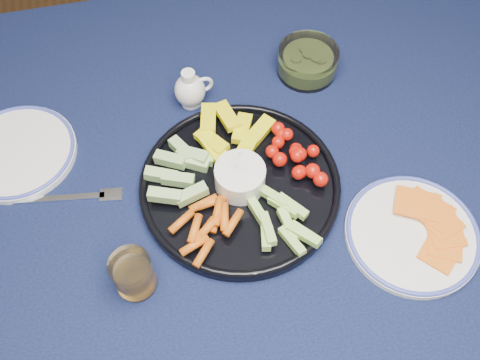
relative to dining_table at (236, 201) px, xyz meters
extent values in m
plane|color=#54351C|center=(0.00, 0.00, -0.66)|extent=(4.00, 4.00, 0.00)
cylinder|color=#482E18|center=(0.72, 0.42, -0.31)|extent=(0.07, 0.07, 0.70)
cube|color=#482E18|center=(0.00, 0.00, 0.06)|extent=(1.60, 1.00, 0.04)
cube|color=black|center=(0.00, 0.00, 0.08)|extent=(1.66, 1.06, 0.01)
cube|color=black|center=(0.00, 0.53, -0.06)|extent=(1.66, 0.01, 0.30)
cylinder|color=black|center=(0.00, -0.03, 0.10)|extent=(0.35, 0.35, 0.02)
torus|color=black|center=(0.00, -0.03, 0.11)|extent=(0.35, 0.35, 0.01)
cylinder|color=white|center=(0.00, -0.03, 0.13)|extent=(0.09, 0.09, 0.05)
cylinder|color=white|center=(0.00, -0.03, 0.15)|extent=(0.08, 0.08, 0.01)
cylinder|color=white|center=(-0.05, 0.19, 0.09)|extent=(0.04, 0.04, 0.01)
ellipsoid|color=white|center=(-0.05, 0.19, 0.12)|extent=(0.06, 0.06, 0.07)
cylinder|color=white|center=(-0.05, 0.19, 0.16)|extent=(0.03, 0.03, 0.03)
torus|color=white|center=(-0.02, 0.19, 0.13)|extent=(0.04, 0.01, 0.04)
torus|color=#4450C0|center=(-0.05, 0.19, 0.15)|extent=(0.03, 0.03, 0.00)
cylinder|color=silver|center=(0.20, 0.22, 0.12)|extent=(0.12, 0.12, 0.06)
cylinder|color=#4C601B|center=(0.20, 0.22, 0.11)|extent=(0.10, 0.10, 0.03)
cylinder|color=white|center=(0.26, -0.18, 0.09)|extent=(0.22, 0.22, 0.01)
torus|color=#4450C0|center=(0.26, -0.18, 0.10)|extent=(0.22, 0.22, 0.01)
cylinder|color=silver|center=(-0.20, -0.16, 0.13)|extent=(0.06, 0.06, 0.08)
cylinder|color=#C68817|center=(-0.20, -0.16, 0.11)|extent=(0.06, 0.06, 0.04)
cube|color=silver|center=(-0.31, 0.02, 0.09)|extent=(0.16, 0.03, 0.00)
cube|color=silver|center=(-0.22, 0.01, 0.09)|extent=(0.04, 0.03, 0.00)
cube|color=silver|center=(0.23, -0.19, 0.09)|extent=(0.11, 0.07, 0.00)
cube|color=silver|center=(0.29, -0.22, 0.09)|extent=(0.04, 0.03, 0.00)
cylinder|color=white|center=(-0.38, 0.14, 0.09)|extent=(0.21, 0.21, 0.01)
torus|color=#4450C0|center=(-0.38, 0.14, 0.10)|extent=(0.21, 0.21, 0.01)
camera|label=1|loc=(-0.11, -0.50, 0.89)|focal=40.00mm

